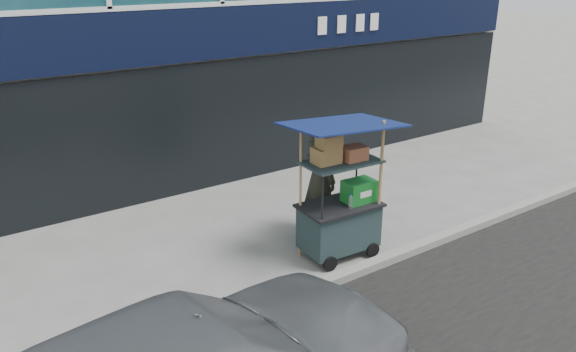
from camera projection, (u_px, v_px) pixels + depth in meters
ground at (359, 264)px, 8.13m from camera, size 80.00×80.00×0.00m
curb at (369, 266)px, 7.95m from camera, size 80.00×0.18×0.12m
vendor_cart at (341, 209)px, 8.15m from camera, size 1.61×1.18×2.10m
vendor_man at (320, 177)px, 8.76m from camera, size 0.51×0.73×1.90m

